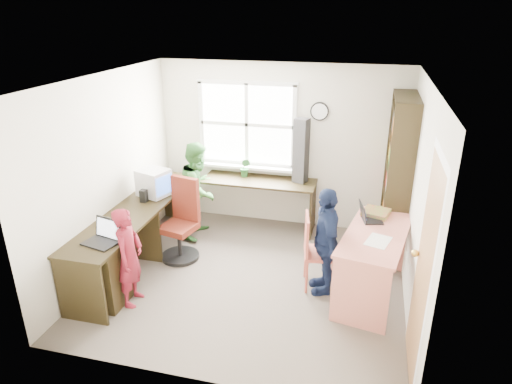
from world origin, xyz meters
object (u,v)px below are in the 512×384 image
bookshelf (397,181)px  person_green (199,190)px  swivel_chair (182,224)px  person_red (129,257)px  wooden_chair (315,249)px  laptop_left (104,237)px  right_desk (374,250)px  person_navy (325,241)px  laptop_right (368,216)px  l_desk (140,244)px  potted_plant (245,168)px  crt_monitor (154,183)px  cd_tower (301,151)px

bookshelf → person_green: bearing=-175.8°
swivel_chair → person_red: person_red is taller
wooden_chair → laptop_left: bearing=-169.0°
right_desk → person_navy: person_navy is taller
right_desk → person_green: (-2.44, 0.95, 0.12)m
laptop_left → laptop_right: same height
wooden_chair → laptop_left: 2.37m
swivel_chair → person_red: bearing=-85.2°
l_desk → person_green: 1.33m
right_desk → potted_plant: (-1.90, 1.47, 0.32)m
crt_monitor → person_navy: size_ratio=0.36×
right_desk → potted_plant: 2.42m
laptop_right → potted_plant: size_ratio=1.21×
l_desk → bookshelf: (2.96, 1.47, 0.55)m
right_desk → bookshelf: (0.23, 1.15, 0.43)m
l_desk → person_red: person_red is taller
bookshelf → person_red: bearing=-145.2°
cd_tower → wooden_chair: bearing=-55.9°
bookshelf → person_navy: bearing=-123.0°
cd_tower → person_red: size_ratio=0.81×
bookshelf → cd_tower: bookshelf is taller
right_desk → wooden_chair: bearing=-171.4°
swivel_chair → wooden_chair: size_ratio=1.18×
swivel_chair → laptop_right: size_ratio=3.07×
person_red → cd_tower: bearing=-37.9°
person_red → person_navy: (2.04, 0.76, 0.07)m
right_desk → laptop_right: bearing=117.0°
bookshelf → person_navy: (-0.77, -1.19, -0.36)m
person_green → swivel_chair: bearing=-177.9°
potted_plant → l_desk: bearing=-114.8°
l_desk → person_green: size_ratio=2.13×
laptop_left → person_green: person_green is taller
l_desk → laptop_right: bearing=14.0°
l_desk → swivel_chair: bearing=65.0°
cd_tower → person_green: bearing=-141.2°
l_desk → bookshelf: bearing=26.4°
potted_plant → cd_tower: bearing=-0.0°
cd_tower → person_red: cd_tower is taller
laptop_right → potted_plant: 2.13m
swivel_chair → person_navy: person_navy is taller
bookshelf → cd_tower: bearing=166.2°
bookshelf → l_desk: bearing=-153.6°
crt_monitor → person_green: (0.44, 0.48, -0.24)m
l_desk → potted_plant: size_ratio=10.19×
person_navy → potted_plant: bearing=-153.9°
laptop_right → person_green: person_green is taller
laptop_left → crt_monitor: bearing=105.0°
right_desk → cd_tower: bearing=136.8°
right_desk → person_green: size_ratio=1.05×
wooden_chair → right_desk: bearing=-12.6°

